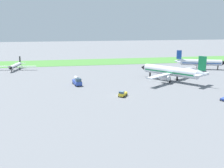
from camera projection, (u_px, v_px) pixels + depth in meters
The scene contains 8 objects.
ground_plane at pixel (121, 96), 87.07m from camera, with size 600.00×600.00×0.00m, color slate.
grass_taxiway_strip at pixel (92, 62), 166.63m from camera, with size 360.00×28.00×0.08m, color #478438.
airplane_taxiing_turboprop at pixel (16, 66), 136.99m from camera, with size 21.13×18.17×6.37m.
airplane_parked_jet_far at pixel (200, 63), 139.61m from camera, with size 26.42×26.62×9.81m.
airplane_midfield_jet at pixel (172, 71), 109.55m from camera, with size 27.80×28.05×11.53m.
pushback_tug_near_gate at pixel (123, 94), 86.77m from camera, with size 3.58×3.97×1.95m.
baggage_cart_midfield at pixel (224, 99), 82.00m from camera, with size 2.94×2.73×0.90m.
fuel_truck_by_runway at pixel (77, 81), 103.12m from camera, with size 3.53×6.82×3.29m.
Camera 1 is at (-19.08, -81.89, 23.18)m, focal length 42.32 mm.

